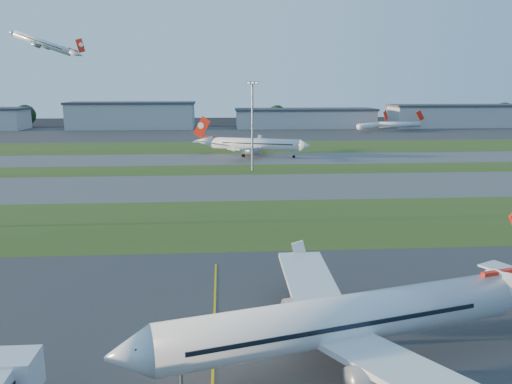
{
  "coord_description": "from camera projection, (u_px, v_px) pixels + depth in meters",
  "views": [
    {
      "loc": [
        6.09,
        -36.89,
        24.94
      ],
      "look_at": [
        11.78,
        45.89,
        7.0
      ],
      "focal_mm": 35.0,
      "sensor_mm": 36.0,
      "label": 1
    }
  ],
  "objects": [
    {
      "name": "taxiway_b",
      "position": [
        204.0,
        159.0,
        169.55
      ],
      "size": [
        300.0,
        26.0,
        0.01
      ],
      "primitive_type": "cube",
      "color": "#515154",
      "rests_on": "ground"
    },
    {
      "name": "tree_west",
      "position": [
        25.0,
        115.0,
        295.24
      ],
      "size": [
        12.1,
        12.1,
        13.2
      ],
      "color": "black",
      "rests_on": "ground"
    },
    {
      "name": "apron_far",
      "position": [
        210.0,
        133.0,
        260.24
      ],
      "size": [
        400.0,
        80.0,
        0.01
      ],
      "primitive_type": "cube",
      "color": "#333335",
      "rests_on": "ground"
    },
    {
      "name": "hangar_far_east",
      "position": [
        470.0,
        116.0,
        298.48
      ],
      "size": [
        96.9,
        23.0,
        13.2
      ],
      "color": "#A7AAAF",
      "rests_on": "ground"
    },
    {
      "name": "tree_far_east",
      "position": [
        504.0,
        113.0,
        315.91
      ],
      "size": [
        12.65,
        12.65,
        13.8
      ],
      "color": "black",
      "rests_on": "ground"
    },
    {
      "name": "grass_strip_c",
      "position": [
        207.0,
        147.0,
        201.73
      ],
      "size": [
        300.0,
        40.0,
        0.01
      ],
      "primitive_type": "cube",
      "color": "#354C19",
      "rests_on": "ground"
    },
    {
      "name": "hangar_west",
      "position": [
        132.0,
        115.0,
        284.86
      ],
      "size": [
        71.4,
        23.0,
        15.2
      ],
      "color": "#A7AAAF",
      "rests_on": "ground"
    },
    {
      "name": "hangar_east",
      "position": [
        305.0,
        118.0,
        291.99
      ],
      "size": [
        81.6,
        23.0,
        11.2
      ],
      "color": "#A7AAAF",
      "rests_on": "ground"
    },
    {
      "name": "tree_east",
      "position": [
        398.0,
        115.0,
        307.6
      ],
      "size": [
        10.45,
        10.45,
        11.4
      ],
      "color": "black",
      "rests_on": "ground"
    },
    {
      "name": "grass_strip_a",
      "position": [
        190.0,
        223.0,
        91.54
      ],
      "size": [
        300.0,
        34.0,
        0.01
      ],
      "primitive_type": "cube",
      "color": "#354C19",
      "rests_on": "ground"
    },
    {
      "name": "tree_mid_west",
      "position": [
        178.0,
        117.0,
        297.64
      ],
      "size": [
        9.9,
        9.9,
        10.8
      ],
      "color": "black",
      "rests_on": "ground"
    },
    {
      "name": "airliner_parked",
      "position": [
        347.0,
        320.0,
        44.08
      ],
      "size": [
        40.68,
        34.13,
        12.95
      ],
      "rotation": [
        0.0,
        0.0,
        0.26
      ],
      "color": "white",
      "rests_on": "ground"
    },
    {
      "name": "airliner_taxiing",
      "position": [
        254.0,
        144.0,
        175.38
      ],
      "size": [
        37.84,
        31.98,
        12.29
      ],
      "rotation": [
        0.0,
        0.0,
        2.8
      ],
      "color": "white",
      "rests_on": "ground"
    },
    {
      "name": "mini_jet_far",
      "position": [
        398.0,
        124.0,
        275.46
      ],
      "size": [
        28.6,
        6.2,
        9.48
      ],
      "rotation": [
        0.0,
        0.0,
        0.12
      ],
      "color": "white",
      "rests_on": "ground"
    },
    {
      "name": "grass_strip_b",
      "position": [
        202.0,
        170.0,
        148.1
      ],
      "size": [
        300.0,
        18.0,
        0.01
      ],
      "primitive_type": "cube",
      "color": "#354C19",
      "rests_on": "ground"
    },
    {
      "name": "taxiway_a",
      "position": [
        198.0,
        187.0,
        123.72
      ],
      "size": [
        300.0,
        32.0,
        0.01
      ],
      "primitive_type": "cube",
      "color": "#515154",
      "rests_on": "ground"
    },
    {
      "name": "tree_mid_east",
      "position": [
        277.0,
        115.0,
        304.38
      ],
      "size": [
        11.55,
        11.55,
        12.6
      ],
      "color": "black",
      "rests_on": "ground"
    },
    {
      "name": "mini_jet_near",
      "position": [
        373.0,
        125.0,
        269.67
      ],
      "size": [
        22.76,
        20.03,
        9.48
      ],
      "rotation": [
        0.0,
        0.0,
        0.71
      ],
      "color": "white",
      "rests_on": "ground"
    },
    {
      "name": "light_mast_centre",
      "position": [
        252.0,
        120.0,
        144.02
      ],
      "size": [
        3.2,
        0.7,
        25.8
      ],
      "color": "gray",
      "rests_on": "ground"
    },
    {
      "name": "airliner_departing",
      "position": [
        43.0,
        43.0,
        241.77
      ],
      "size": [
        34.64,
        29.3,
        10.81
      ],
      "rotation": [
        0.0,
        0.0,
        -0.08
      ],
      "color": "white"
    }
  ]
}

